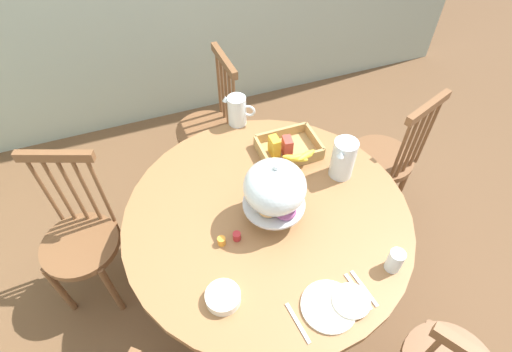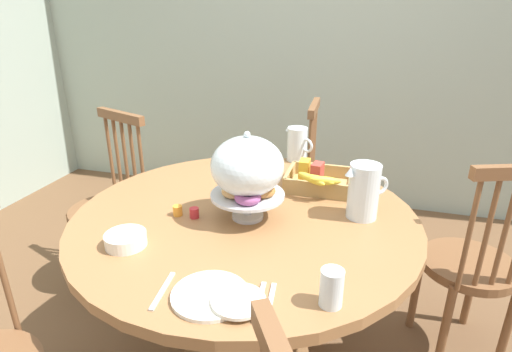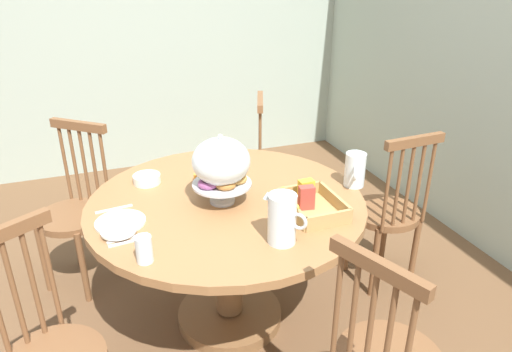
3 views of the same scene
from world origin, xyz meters
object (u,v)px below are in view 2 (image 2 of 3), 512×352
Objects in this scene: milk_pitcher at (297,146)px; windsor_chair_near_window at (288,185)px; dining_table at (246,254)px; drinking_glass at (332,288)px; orange_juice_pitcher at (363,194)px; cereal_basket at (319,180)px; windsor_chair_host_seat at (472,268)px; windsor_chair_by_cabinet at (111,209)px; china_plate_small at (239,301)px; pastry_stand_with_dome at (247,170)px; cereal_bowl at (126,240)px; china_plate_large at (210,295)px.

windsor_chair_near_window is at bearing 108.26° from milk_pitcher.
dining_table is 12.19× the size of drinking_glass.
orange_juice_pitcher is 0.29m from cereal_basket.
milk_pitcher is 0.38m from cereal_basket.
dining_table is at bearing -160.81° from windsor_chair_host_seat.
windsor_chair_by_cabinet is at bearing 178.54° from windsor_chair_host_seat.
milk_pitcher is 1.60× the size of drinking_glass.
milk_pitcher reaches higher than dining_table.
windsor_chair_near_window reaches higher than china_plate_small.
china_plate_small is (0.17, -1.49, 0.30)m from windsor_chair_near_window.
cereal_basket reaches higher than drinking_glass.
windsor_chair_host_seat is 6.50× the size of china_plate_small.
windsor_chair_near_window is 1.00× the size of windsor_chair_host_seat.
windsor_chair_near_window is at bearing 96.66° from china_plate_small.
pastry_stand_with_dome is at bearing -123.09° from cereal_basket.
dining_table is at bearing 105.70° from china_plate_small.
dining_table is at bearing 124.41° from pastry_stand_with_dome.
milk_pitcher is 1.07m from cereal_bowl.
windsor_chair_near_window is 4.55× the size of orange_juice_pitcher.
china_plate_small is at bearing -75.50° from pastry_stand_with_dome.
china_plate_large is (0.09, -1.48, 0.29)m from windsor_chair_near_window.
milk_pitcher is at bearing 158.15° from windsor_chair_host_seat.
china_plate_small is (0.07, -1.18, -0.06)m from milk_pitcher.
dining_table is at bearing 46.52° from cereal_bowl.
windsor_chair_by_cabinet reaches higher than cereal_basket.
windsor_chair_by_cabinet is 6.50× the size of china_plate_small.
milk_pitcher reaches higher than cereal_basket.
drinking_glass is at bearing -8.88° from cereal_bowl.
china_plate_large is (0.06, -0.51, 0.19)m from dining_table.
windsor_chair_by_cabinet is 8.86× the size of drinking_glass.
windsor_chair_near_window is 8.86× the size of drinking_glass.
milk_pitcher is 1.17m from china_plate_large.
china_plate_small is at bearing -9.03° from china_plate_large.
cereal_bowl is (-0.46, 0.19, 0.01)m from china_plate_small.
drinking_glass is at bearing -124.85° from windsor_chair_host_seat.
drinking_glass is at bearing -48.79° from pastry_stand_with_dome.
milk_pitcher is 0.80× the size of china_plate_large.
cereal_bowl is at bearing 171.12° from drinking_glass.
dining_table is 1.38× the size of windsor_chair_host_seat.
cereal_basket reaches higher than cereal_bowl.
windsor_chair_by_cabinet is at bearing 139.72° from china_plate_small.
windsor_chair_near_window is at bearing 93.30° from china_plate_large.
windsor_chair_near_window is 1.51m from drinking_glass.
windsor_chair_near_window is at bearing 145.41° from windsor_chair_host_seat.
windsor_chair_near_window and windsor_chair_by_cabinet have the same top height.
windsor_chair_by_cabinet reaches higher than dining_table.
windsor_chair_host_seat reaches higher than cereal_basket.
windsor_chair_near_window is 6.50× the size of china_plate_small.
milk_pitcher is at bearing 83.38° from dining_table.
drinking_glass reaches higher than dining_table.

